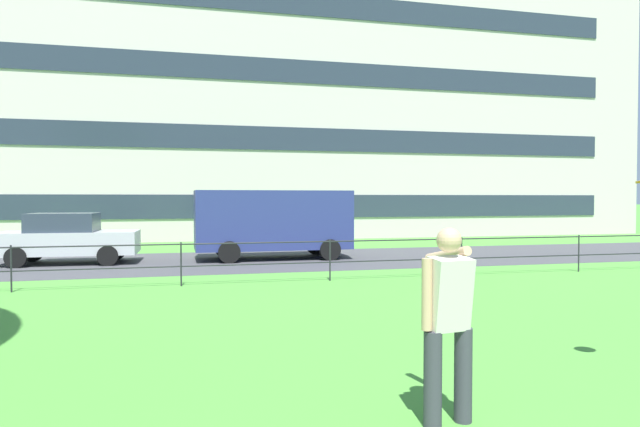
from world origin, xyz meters
name	(u,v)px	position (x,y,z in m)	size (l,w,h in m)	color
street_strip	(182,262)	(0.00, 19.25, 0.00)	(80.00, 6.25, 0.01)	#424247
park_fence	(181,257)	(0.00, 14.45, 0.67)	(34.89, 0.04, 1.00)	#232328
person_thrower	(447,318)	(2.32, 5.98, 0.94)	(0.51, 0.82, 1.73)	#383842
car_silver_left	(68,238)	(-3.37, 19.70, 0.78)	(4.05, 1.91, 1.54)	#B7BABF
panel_van_right	(273,220)	(2.91, 19.62, 1.27)	(5.02, 2.15, 2.24)	navy
apartment_building_background	(300,97)	(7.11, 35.40, 8.23)	(35.58, 15.75, 16.46)	beige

